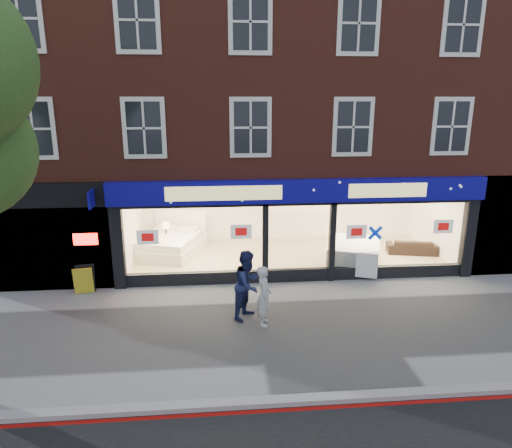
{
  "coord_description": "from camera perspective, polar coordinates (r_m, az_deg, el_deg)",
  "views": [
    {
      "loc": [
        -2.53,
        -10.28,
        5.61
      ],
      "look_at": [
        -1.39,
        2.5,
        2.07
      ],
      "focal_mm": 32.0,
      "sensor_mm": 36.0,
      "label": 1
    }
  ],
  "objects": [
    {
      "name": "ground",
      "position": [
        11.98,
        7.9,
        -12.64
      ],
      "size": [
        120.0,
        120.0,
        0.0
      ],
      "primitive_type": "plane",
      "color": "gray",
      "rests_on": "ground"
    },
    {
      "name": "kerb_line",
      "position": [
        9.45,
        12.35,
        -21.33
      ],
      "size": [
        60.0,
        0.1,
        0.01
      ],
      "primitive_type": "cube",
      "color": "#8C0A07",
      "rests_on": "ground"
    },
    {
      "name": "kerb_stone",
      "position": [
        9.57,
        11.99,
        -20.38
      ],
      "size": [
        60.0,
        0.25,
        0.12
      ],
      "primitive_type": "cube",
      "color": "gray",
      "rests_on": "ground"
    },
    {
      "name": "showroom_floor",
      "position": [
        16.68,
        3.92,
        -4.06
      ],
      "size": [
        11.0,
        4.5,
        0.1
      ],
      "primitive_type": "cube",
      "color": "tan",
      "rests_on": "ground"
    },
    {
      "name": "building",
      "position": [
        17.42,
        3.38,
        18.91
      ],
      "size": [
        19.0,
        8.26,
        10.3
      ],
      "color": "maroon",
      "rests_on": "ground"
    },
    {
      "name": "display_bed",
      "position": [
        17.02,
        -10.7,
        -2.37
      ],
      "size": [
        2.65,
        2.91,
        1.37
      ],
      "rotation": [
        0.0,
        0.0,
        -0.32
      ],
      "color": "#EFE5D0",
      "rests_on": "showroom_floor"
    },
    {
      "name": "bedside_table",
      "position": [
        17.25,
        -11.1,
        -2.52
      ],
      "size": [
        0.58,
        0.58,
        0.55
      ],
      "primitive_type": "cube",
      "rotation": [
        0.0,
        0.0,
        -0.34
      ],
      "color": "brown",
      "rests_on": "showroom_floor"
    },
    {
      "name": "mattress_stack",
      "position": [
        15.85,
        12.13,
        -3.7
      ],
      "size": [
        2.26,
        2.5,
        0.81
      ],
      "rotation": [
        0.0,
        0.0,
        -0.37
      ],
      "color": "silver",
      "rests_on": "showroom_floor"
    },
    {
      "name": "sofa",
      "position": [
        17.72,
        18.91,
        -2.65
      ],
      "size": [
        1.88,
        1.05,
        0.52
      ],
      "primitive_type": "imported",
      "rotation": [
        0.0,
        0.0,
        2.93
      ],
      "color": "black",
      "rests_on": "showroom_floor"
    },
    {
      "name": "a_board",
      "position": [
        14.52,
        -20.67,
        -6.52
      ],
      "size": [
        0.61,
        0.44,
        0.85
      ],
      "primitive_type": "cube",
      "rotation": [
        0.0,
        0.0,
        0.17
      ],
      "color": "gold",
      "rests_on": "ground"
    },
    {
      "name": "pedestrian_grey",
      "position": [
        11.68,
        1.0,
        -8.93
      ],
      "size": [
        0.42,
        0.6,
        1.58
      ],
      "primitive_type": "imported",
      "rotation": [
        0.0,
        0.0,
        1.49
      ],
      "color": "#B8BAC0",
      "rests_on": "ground"
    },
    {
      "name": "pedestrian_blue",
      "position": [
        12.0,
        -1.02,
        -7.55
      ],
      "size": [
        1.08,
        1.13,
        1.84
      ],
      "primitive_type": "imported",
      "rotation": [
        0.0,
        0.0,
        0.98
      ],
      "color": "#1A2049",
      "rests_on": "ground"
    }
  ]
}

